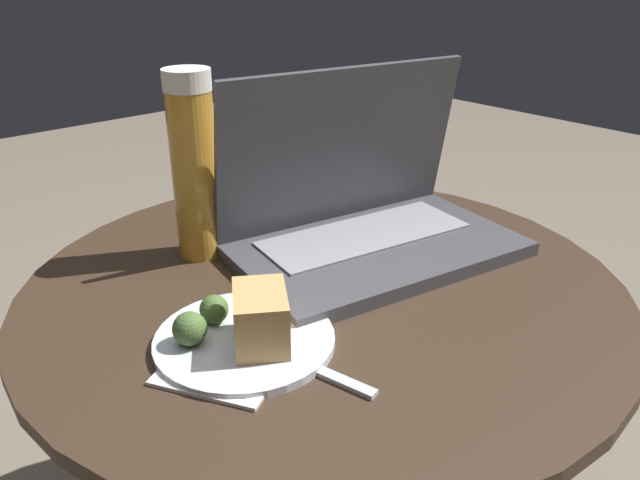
{
  "coord_description": "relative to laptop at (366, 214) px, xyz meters",
  "views": [
    {
      "loc": [
        -0.45,
        -0.5,
        0.89
      ],
      "look_at": [
        -0.03,
        -0.03,
        0.59
      ],
      "focal_mm": 35.0,
      "sensor_mm": 36.0,
      "label": 1
    }
  ],
  "objects": [
    {
      "name": "beer_glass",
      "position": [
        -0.17,
        0.13,
        0.07
      ],
      "size": [
        0.06,
        0.06,
        0.24
      ],
      "color": "gold",
      "rests_on": "table"
    },
    {
      "name": "laptop",
      "position": [
        0.0,
        0.0,
        0.0
      ],
      "size": [
        0.4,
        0.28,
        0.23
      ],
      "color": "#47474C",
      "rests_on": "table"
    },
    {
      "name": "fork",
      "position": [
        -0.24,
        -0.11,
        -0.05
      ],
      "size": [
        0.06,
        0.2,
        0.0
      ],
      "color": "silver",
      "rests_on": "table"
    },
    {
      "name": "napkin",
      "position": [
        -0.27,
        -0.08,
        -0.05
      ],
      "size": [
        0.19,
        0.17,
        0.0
      ],
      "color": "white",
      "rests_on": "table"
    },
    {
      "name": "table",
      "position": [
        -0.1,
        -0.03,
        -0.16
      ],
      "size": [
        0.72,
        0.72,
        0.52
      ],
      "color": "black",
      "rests_on": "ground_plane"
    },
    {
      "name": "snack_plate",
      "position": [
        -0.25,
        -0.08,
        -0.03
      ],
      "size": [
        0.18,
        0.18,
        0.07
      ],
      "color": "silver",
      "rests_on": "table"
    }
  ]
}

